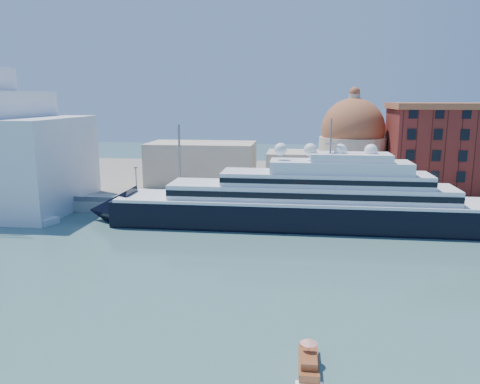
# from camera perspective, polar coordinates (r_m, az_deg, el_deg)

# --- Properties ---
(ground) EXTENTS (400.00, 400.00, 0.00)m
(ground) POSITION_cam_1_polar(r_m,az_deg,el_deg) (77.58, 1.26, -8.57)
(ground) COLOR #386160
(ground) RESTS_ON ground
(quay) EXTENTS (180.00, 10.00, 2.50)m
(quay) POSITION_cam_1_polar(r_m,az_deg,el_deg) (109.73, 3.09, -1.91)
(quay) COLOR gray
(quay) RESTS_ON ground
(land) EXTENTS (260.00, 72.00, 2.00)m
(land) POSITION_cam_1_polar(r_m,az_deg,el_deg) (149.90, 4.21, 1.60)
(land) COLOR slate
(land) RESTS_ON ground
(quay_fence) EXTENTS (180.00, 0.10, 1.20)m
(quay_fence) POSITION_cam_1_polar(r_m,az_deg,el_deg) (104.94, 2.92, -1.49)
(quay_fence) COLOR slate
(quay_fence) RESTS_ON quay
(superyacht) EXTENTS (87.94, 12.19, 26.28)m
(superyacht) POSITION_cam_1_polar(r_m,az_deg,el_deg) (98.04, 5.80, -1.59)
(superyacht) COLOR black
(superyacht) RESTS_ON ground
(service_barge) EXTENTS (12.49, 7.65, 2.67)m
(service_barge) POSITION_cam_1_polar(r_m,az_deg,el_deg) (111.03, -23.83, -2.98)
(service_barge) COLOR white
(service_barge) RESTS_ON ground
(water_taxi) EXTENTS (2.03, 6.01, 2.85)m
(water_taxi) POSITION_cam_1_polar(r_m,az_deg,el_deg) (50.13, 8.37, -19.75)
(water_taxi) COLOR brown
(water_taxi) RESTS_ON ground
(warehouse) EXTENTS (43.00, 19.00, 23.25)m
(warehouse) POSITION_cam_1_polar(r_m,az_deg,el_deg) (132.90, 26.81, 4.71)
(warehouse) COLOR maroon
(warehouse) RESTS_ON land
(church) EXTENTS (66.00, 18.00, 25.50)m
(church) POSITION_cam_1_polar(r_m,az_deg,el_deg) (131.18, 6.67, 4.52)
(church) COLOR beige
(church) RESTS_ON land
(lamp_posts) EXTENTS (120.80, 2.40, 18.00)m
(lamp_posts) POSITION_cam_1_polar(r_m,az_deg,el_deg) (107.99, -3.66, 2.52)
(lamp_posts) COLOR slate
(lamp_posts) RESTS_ON quay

